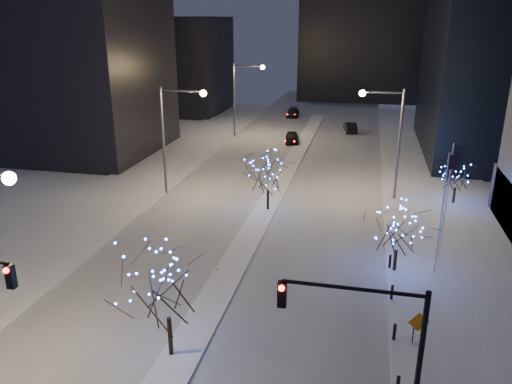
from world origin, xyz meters
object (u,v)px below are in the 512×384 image
(traffic_signal_east, at_px, (376,342))
(car_far, at_px, (293,113))
(street_lamp_w_mid, at_px, (173,126))
(street_lamp_east, at_px, (390,130))
(car_near, at_px, (292,137))
(holiday_tree_plaza_far, at_px, (457,175))
(car_mid, at_px, (350,127))
(holiday_tree_median_near, at_px, (167,285))
(street_lamp_w_far, at_px, (241,90))
(construction_sign, at_px, (418,325))
(holiday_tree_median_far, at_px, (268,172))
(holiday_tree_plaza_near, at_px, (398,231))

(traffic_signal_east, distance_m, car_far, 68.81)
(street_lamp_w_mid, height_order, street_lamp_east, same)
(car_near, relative_size, holiday_tree_plaza_far, 1.11)
(car_near, xyz_separation_m, car_far, (-2.71, 18.62, -0.04))
(car_mid, bearing_deg, holiday_tree_median_near, 73.49)
(car_mid, bearing_deg, street_lamp_east, 88.79)
(street_lamp_w_far, bearing_deg, construction_sign, -65.35)
(street_lamp_w_far, relative_size, holiday_tree_median_near, 1.67)
(traffic_signal_east, bearing_deg, holiday_tree_median_far, 110.10)
(street_lamp_w_mid, xyz_separation_m, holiday_tree_plaza_far, (25.04, 2.92, -3.80))
(holiday_tree_plaza_near, bearing_deg, holiday_tree_plaza_far, 68.45)
(car_near, distance_m, car_mid, 11.18)
(holiday_tree_median_near, relative_size, holiday_tree_plaza_far, 1.52)
(car_far, relative_size, holiday_tree_median_far, 0.93)
(street_lamp_east, height_order, holiday_tree_median_near, street_lamp_east)
(car_far, xyz_separation_m, construction_sign, (15.50, -60.50, 0.53))
(traffic_signal_east, bearing_deg, car_near, 102.08)
(holiday_tree_median_near, relative_size, construction_sign, 3.33)
(street_lamp_w_far, distance_m, street_lamp_east, 29.08)
(traffic_signal_east, distance_m, car_mid, 57.52)
(street_lamp_w_mid, height_order, car_far, street_lamp_w_mid)
(street_lamp_w_far, distance_m, car_near, 9.66)
(street_lamp_w_far, relative_size, holiday_tree_plaza_far, 2.54)
(street_lamp_east, relative_size, car_far, 2.06)
(car_far, distance_m, holiday_tree_median_near, 64.19)
(street_lamp_w_far, height_order, holiday_tree_median_near, street_lamp_w_far)
(street_lamp_w_far, bearing_deg, holiday_tree_median_near, -79.95)
(car_far, xyz_separation_m, holiday_tree_plaza_far, (20.31, -38.49, 1.99))
(street_lamp_east, xyz_separation_m, holiday_tree_plaza_near, (0.42, -14.26, -3.52))
(street_lamp_w_far, height_order, holiday_tree_median_far, street_lamp_w_far)
(car_near, bearing_deg, car_mid, 40.58)
(traffic_signal_east, relative_size, construction_sign, 3.89)
(street_lamp_east, distance_m, traffic_signal_east, 29.08)
(traffic_signal_east, relative_size, holiday_tree_median_near, 1.17)
(holiday_tree_median_far, bearing_deg, car_mid, 80.65)
(car_far, bearing_deg, street_lamp_east, -74.64)
(street_lamp_w_far, distance_m, holiday_tree_plaza_near, 41.30)
(car_mid, height_order, car_far, car_mid)
(holiday_tree_median_far, xyz_separation_m, holiday_tree_plaza_far, (15.85, 5.18, -0.76))
(street_lamp_w_mid, bearing_deg, holiday_tree_plaza_near, -30.09)
(holiday_tree_median_far, bearing_deg, traffic_signal_east, -69.90)
(street_lamp_w_far, relative_size, street_lamp_east, 1.00)
(holiday_tree_plaza_near, distance_m, holiday_tree_plaza_far, 15.25)
(street_lamp_w_mid, relative_size, holiday_tree_median_near, 1.67)
(holiday_tree_plaza_near, relative_size, construction_sign, 2.48)
(street_lamp_w_mid, xyz_separation_m, holiday_tree_median_near, (8.44, -22.59, -2.51))
(street_lamp_w_mid, bearing_deg, traffic_signal_east, -55.49)
(street_lamp_w_far, height_order, construction_sign, street_lamp_w_far)
(street_lamp_east, bearing_deg, holiday_tree_median_far, -151.87)
(street_lamp_w_far, distance_m, car_far, 18.04)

